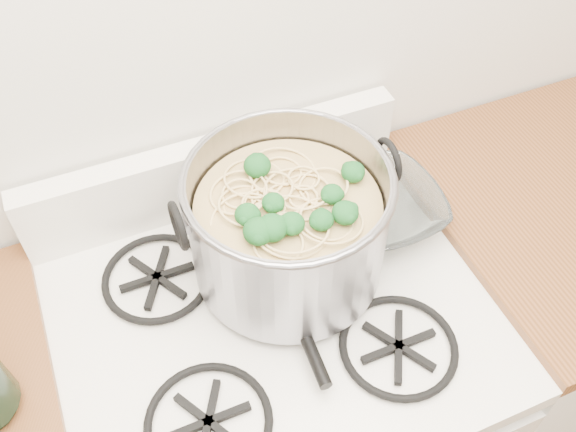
{
  "coord_description": "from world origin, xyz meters",
  "views": [
    {
      "loc": [
        -0.22,
        0.69,
        1.88
      ],
      "look_at": [
        0.06,
        1.34,
        1.06
      ],
      "focal_mm": 40.0,
      "sensor_mm": 36.0,
      "label": 1
    }
  ],
  "objects": [
    {
      "name": "gas_range",
      "position": [
        0.0,
        1.26,
        0.44
      ],
      "size": [
        0.76,
        0.66,
        0.92
      ],
      "color": "white",
      "rests_on": "ground"
    },
    {
      "name": "stock_pot",
      "position": [
        0.06,
        1.34,
        1.03
      ],
      "size": [
        0.38,
        0.35,
        0.24
      ],
      "color": "gray",
      "rests_on": "gas_range"
    },
    {
      "name": "spatula",
      "position": [
        0.04,
        1.34,
        0.94
      ],
      "size": [
        0.31,
        0.33,
        0.02
      ],
      "primitive_type": null,
      "rotation": [
        0.0,
        0.0,
        -0.06
      ],
      "color": "black",
      "rests_on": "gas_range"
    },
    {
      "name": "glass_bowl",
      "position": [
        0.27,
        1.38,
        0.94
      ],
      "size": [
        0.1,
        0.1,
        0.02
      ],
      "primitive_type": "imported",
      "rotation": [
        0.0,
        0.0,
        -0.01
      ],
      "color": "white",
      "rests_on": "gas_range"
    }
  ]
}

